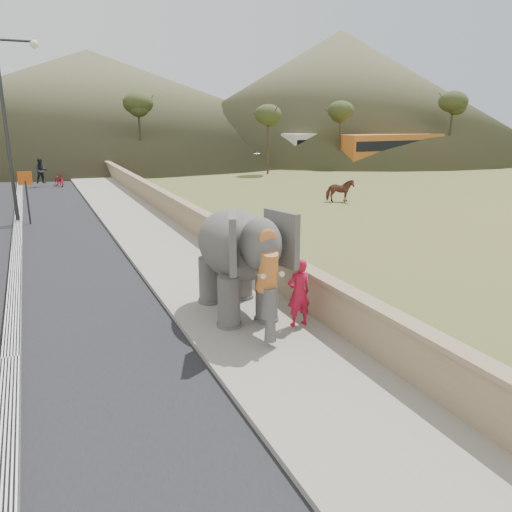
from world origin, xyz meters
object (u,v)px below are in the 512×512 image
at_px(cow, 340,191).
at_px(lamppost, 12,113).
at_px(elephant_and_man, 237,259).
at_px(motorcyclist, 51,175).

bearing_deg(cow, lamppost, 109.77).
relative_size(lamppost, cow, 5.19).
relative_size(lamppost, elephant_and_man, 2.15).
height_order(cow, motorcyclist, motorcyclist).
distance_m(cow, motorcyclist, 20.22).
distance_m(lamppost, motorcyclist, 13.88).
height_order(lamppost, elephant_and_man, lamppost).
distance_m(cow, elephant_and_man, 17.87).
bearing_deg(motorcyclist, elephant_and_man, -83.69).
distance_m(lamppost, elephant_and_man, 15.19).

